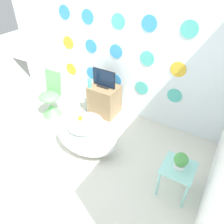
{
  "coord_description": "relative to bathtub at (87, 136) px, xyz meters",
  "views": [
    {
      "loc": [
        1.74,
        -1.05,
        2.52
      ],
      "look_at": [
        0.53,
        0.96,
        0.77
      ],
      "focal_mm": 35.0,
      "sensor_mm": 36.0,
      "label": 1
    }
  ],
  "objects": [
    {
      "name": "side_table",
      "position": [
        1.4,
        -0.05,
        0.11
      ],
      "size": [
        0.38,
        0.38,
        0.46
      ],
      "color": "#99E0D8",
      "rests_on": "ground_plane"
    },
    {
      "name": "vase",
      "position": [
        -0.47,
        0.78,
        0.39
      ],
      "size": [
        0.07,
        0.07,
        0.17
      ],
      "color": "#51B2AD",
      "rests_on": "tv_cabinet"
    },
    {
      "name": "bathtub",
      "position": [
        0.0,
        0.0,
        0.0
      ],
      "size": [
        1.0,
        0.65,
        0.52
      ],
      "color": "white",
      "rests_on": "ground_plane"
    },
    {
      "name": "potted_plant_left",
      "position": [
        1.4,
        -0.05,
        0.31
      ],
      "size": [
        0.16,
        0.16,
        0.22
      ],
      "color": "white",
      "rests_on": "side_table"
    },
    {
      "name": "ground_plane",
      "position": [
        -0.15,
        -0.84,
        -0.26
      ],
      "size": [
        12.0,
        12.0,
        0.0
      ],
      "primitive_type": "plane",
      "color": "silver"
    },
    {
      "name": "chair",
      "position": [
        -1.1,
        0.39,
        0.0
      ],
      "size": [
        0.4,
        0.4,
        0.84
      ],
      "color": "#66C166",
      "rests_on": "ground_plane"
    },
    {
      "name": "tv_cabinet",
      "position": [
        -0.27,
        0.93,
        0.02
      ],
      "size": [
        0.5,
        0.42,
        0.58
      ],
      "color": "#8E704C",
      "rests_on": "ground_plane"
    },
    {
      "name": "tv",
      "position": [
        -0.27,
        0.93,
        0.46
      ],
      "size": [
        0.45,
        0.12,
        0.32
      ],
      "color": "black",
      "rests_on": "tv_cabinet"
    },
    {
      "name": "wall_back_dotted",
      "position": [
        -0.15,
        1.19,
        1.03
      ],
      "size": [
        4.81,
        0.05,
        2.6
      ],
      "color": "white",
      "rests_on": "ground_plane"
    },
    {
      "name": "rubber_duck",
      "position": [
        -0.09,
        0.01,
        0.3
      ],
      "size": [
        0.07,
        0.07,
        0.08
      ],
      "color": "yellow",
      "rests_on": "bathtub"
    }
  ]
}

